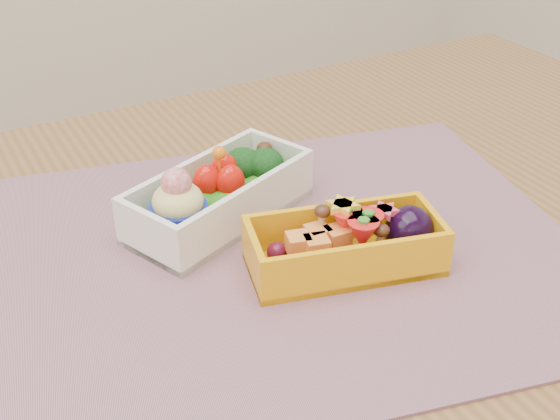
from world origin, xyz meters
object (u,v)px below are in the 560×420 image
table (280,367)px  bento_white (219,195)px  placemat (275,253)px  bento_yellow (349,243)px

table → bento_white: size_ratio=6.15×
table → placemat: bearing=68.1°
placemat → bento_yellow: size_ratio=3.05×
table → placemat: 0.11m
bento_yellow → table: bearing=179.2°
bento_white → bento_yellow: 0.13m
placemat → table: bearing=-111.9°
placemat → bento_white: size_ratio=2.67×
table → bento_yellow: 0.14m
placemat → bento_yellow: bearing=-47.9°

